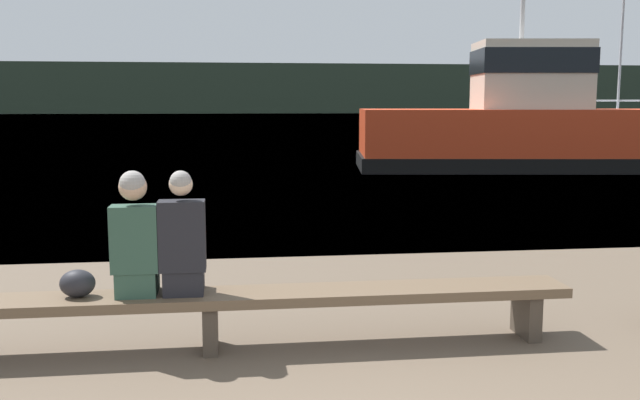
{
  "coord_description": "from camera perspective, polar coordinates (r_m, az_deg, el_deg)",
  "views": [
    {
      "loc": [
        -0.68,
        -2.83,
        2.07
      ],
      "look_at": [
        0.45,
        6.0,
        0.84
      ],
      "focal_mm": 40.0,
      "sensor_mm": 36.0,
      "label": 1
    }
  ],
  "objects": [
    {
      "name": "tugboat_red",
      "position": [
        22.9,
        15.46,
        5.49
      ],
      "size": [
        9.95,
        4.89,
        6.85
      ],
      "rotation": [
        0.0,
        0.0,
        1.44
      ],
      "color": "red",
      "rests_on": "water_surface"
    },
    {
      "name": "moored_sailboat",
      "position": [
        37.97,
        23.26,
        5.06
      ],
      "size": [
        9.37,
        4.64,
        7.41
      ],
      "rotation": [
        0.0,
        0.0,
        1.35
      ],
      "color": "silver",
      "rests_on": "water_surface"
    },
    {
      "name": "water_surface",
      "position": [
        129.37,
        -7.05,
        6.91
      ],
      "size": [
        240.0,
        240.0,
        0.0
      ],
      "primitive_type": "plane",
      "color": "#5684A3",
      "rests_on": "ground"
    },
    {
      "name": "person_left",
      "position": [
        5.99,
        -14.58,
        -3.05
      ],
      "size": [
        0.38,
        0.39,
        1.04
      ],
      "color": "#2D4C3D",
      "rests_on": "bench_main"
    },
    {
      "name": "person_right",
      "position": [
        5.96,
        -10.94,
        -3.28
      ],
      "size": [
        0.38,
        0.38,
        1.03
      ],
      "color": "black",
      "rests_on": "bench_main"
    },
    {
      "name": "shopping_bag",
      "position": [
        6.17,
        -18.83,
        -6.33
      ],
      "size": [
        0.28,
        0.23,
        0.23
      ],
      "color": "#232328",
      "rests_on": "bench_main"
    },
    {
      "name": "far_shoreline",
      "position": [
        131.27,
        -7.09,
        8.82
      ],
      "size": [
        600.0,
        12.0,
        8.69
      ],
      "primitive_type": "cube",
      "color": "#2D3D2D",
      "rests_on": "ground"
    },
    {
      "name": "bench_main",
      "position": [
        6.08,
        -8.79,
        -8.2
      ],
      "size": [
        6.15,
        0.49,
        0.49
      ],
      "color": "brown",
      "rests_on": "ground"
    }
  ]
}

